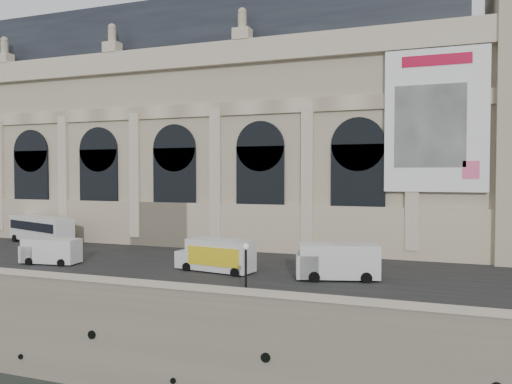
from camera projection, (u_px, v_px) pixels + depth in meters
ground at (68, 384)px, 33.41m from camera, size 260.00×260.00×0.00m
quay at (250, 258)px, 66.22m from camera, size 160.00×70.00×6.00m
street at (172, 261)px, 46.36m from camera, size 160.00×24.00×0.06m
parapet at (73, 285)px, 33.74m from camera, size 160.00×1.40×1.21m
museum at (195, 130)px, 63.76m from camera, size 69.00×18.70×29.10m
bus_left at (41, 229)px, 57.76m from camera, size 11.04×5.83×3.22m
van_b at (48, 251)px, 44.84m from camera, size 5.40×2.65×2.32m
van_c at (334, 262)px, 38.12m from camera, size 6.65×3.99×2.78m
box_truck at (216, 255)px, 41.26m from camera, size 7.04×3.29×2.73m
lamp_right at (246, 275)px, 30.60m from camera, size 0.39×0.39×3.87m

